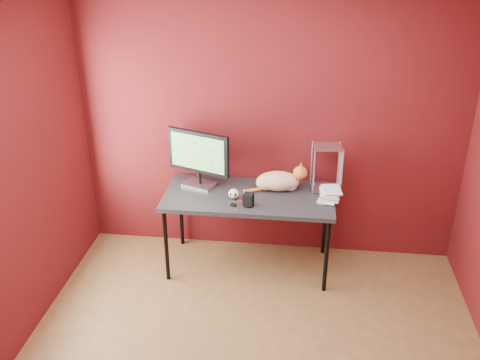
# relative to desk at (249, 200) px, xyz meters

# --- Properties ---
(room) EXTENTS (3.52, 3.52, 2.61)m
(room) POSITION_rel_desk_xyz_m (0.15, -1.37, 0.75)
(room) COLOR brown
(room) RESTS_ON ground
(desk) EXTENTS (1.50, 0.70, 0.75)m
(desk) POSITION_rel_desk_xyz_m (0.00, 0.00, 0.00)
(desk) COLOR black
(desk) RESTS_ON ground
(monitor) EXTENTS (0.58, 0.28, 0.52)m
(monitor) POSITION_rel_desk_xyz_m (-0.47, 0.13, 0.34)
(monitor) COLOR #BBBAC0
(monitor) RESTS_ON desk
(cat) EXTENTS (0.56, 0.23, 0.26)m
(cat) POSITION_rel_desk_xyz_m (0.25, 0.12, 0.14)
(cat) COLOR #BF6C28
(cat) RESTS_ON desk
(skull_mug) EXTENTS (0.09, 0.09, 0.09)m
(skull_mug) POSITION_rel_desk_xyz_m (-0.12, -0.09, 0.10)
(skull_mug) COLOR silver
(skull_mug) RESTS_ON desk
(speaker) EXTENTS (0.10, 0.10, 0.12)m
(speaker) POSITION_rel_desk_xyz_m (0.02, -0.20, 0.10)
(speaker) COLOR black
(speaker) RESTS_ON desk
(book_stack) EXTENTS (0.21, 0.25, 1.05)m
(book_stack) POSITION_rel_desk_xyz_m (0.63, 0.02, 0.58)
(book_stack) COLOR beige
(book_stack) RESTS_ON desk
(wire_rack) EXTENTS (0.26, 0.23, 0.42)m
(wire_rack) POSITION_rel_desk_xyz_m (0.67, 0.19, 0.26)
(wire_rack) COLOR #BBBAC0
(wire_rack) RESTS_ON desk
(pocket_knife) EXTENTS (0.09, 0.04, 0.02)m
(pocket_knife) POSITION_rel_desk_xyz_m (-0.04, -0.16, 0.06)
(pocket_knife) COLOR #9C1F0C
(pocket_knife) RESTS_ON desk
(black_gadget) EXTENTS (0.05, 0.04, 0.02)m
(black_gadget) POSITION_rel_desk_xyz_m (-0.11, -0.22, 0.06)
(black_gadget) COLOR black
(black_gadget) RESTS_ON desk
(washer) EXTENTS (0.04, 0.04, 0.00)m
(washer) POSITION_rel_desk_xyz_m (-0.07, -0.29, 0.05)
(washer) COLOR #BBBAC0
(washer) RESTS_ON desk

